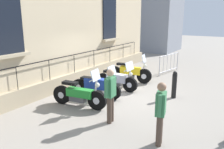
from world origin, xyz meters
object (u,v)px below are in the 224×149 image
Objects in this scene: motorcycle_blue at (96,86)px; crowd_barrier at (169,63)px; bollard at (174,84)px; pedestrian_standing at (160,111)px; motorcycle_yellow at (130,73)px; motorcycle_green at (79,95)px; motorcycle_silver at (116,80)px; pedestrian_walking at (110,93)px.

crowd_barrier is at bearing 78.38° from motorcycle_blue.
bollard is 0.66× the size of pedestrian_standing.
motorcycle_yellow is at bearing 87.97° from motorcycle_blue.
motorcycle_silver is at bearing 87.76° from motorcycle_green.
pedestrian_walking reaches higher than motorcycle_yellow.
motorcycle_silver is at bearing -102.57° from crowd_barrier.
crowd_barrier is 1.23× the size of pedestrian_standing.
motorcycle_green is at bearing -133.43° from bollard.
crowd_barrier is at bearing 107.14° from pedestrian_standing.
motorcycle_yellow is at bearing 156.57° from bollard.
crowd_barrier is 7.61m from pedestrian_standing.
motorcycle_yellow is at bearing -110.31° from crowd_barrier.
crowd_barrier is at bearing 69.69° from motorcycle_yellow.
bollard is 3.25m from pedestrian_walking.
pedestrian_standing is at bearing -54.68° from motorcycle_yellow.
motorcycle_yellow is 5.62m from pedestrian_standing.
bollard is (2.49, 2.63, 0.10)m from motorcycle_green.
pedestrian_walking is (-0.93, -3.09, 0.38)m from bollard.
motorcycle_silver is 0.93× the size of motorcycle_yellow.
crowd_barrier is at bearing 77.43° from motorcycle_silver.
pedestrian_standing is (3.24, -0.86, 0.46)m from motorcycle_green.
motorcycle_blue reaches higher than motorcycle_silver.
motorcycle_green reaches higher than bollard.
motorcycle_blue is at bearing -92.03° from motorcycle_yellow.
pedestrian_walking reaches higher than pedestrian_standing.
pedestrian_standing reaches higher than motorcycle_blue.
pedestrian_standing is at bearing -72.86° from crowd_barrier.
crowd_barrier is (1.09, 5.29, 0.11)m from motorcycle_blue.
crowd_barrier is 4.06m from bollard.
motorcycle_green is at bearing -85.33° from motorcycle_blue.
motorcycle_blue is at bearing -149.51° from bollard.
motorcycle_green is 3.71m from motorcycle_yellow.
bollard is 3.59m from pedestrian_standing.
pedestrian_standing is at bearing -14.82° from motorcycle_green.
pedestrian_standing is at bearing -45.43° from motorcycle_silver.
motorcycle_green is at bearing 165.18° from pedestrian_standing.
pedestrian_walking reaches higher than crowd_barrier.
pedestrian_walking is (1.56, -4.17, 0.48)m from motorcycle_yellow.
motorcycle_silver reaches higher than bollard.
pedestrian_standing reaches higher than motorcycle_silver.
motorcycle_green is at bearing -92.24° from motorcycle_silver.
motorcycle_yellow reaches higher than crowd_barrier.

